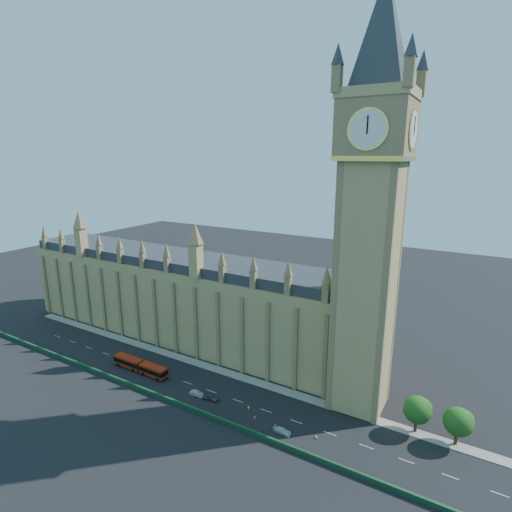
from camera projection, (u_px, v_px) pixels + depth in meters
The scene contains 15 objects.
ground at pixel (199, 387), 104.82m from camera, with size 400.00×400.00×0.00m, color black.
palace_westminster at pixel (179, 296), 132.03m from camera, with size 120.00×20.00×28.00m.
elizabeth_tower at pixel (373, 177), 84.64m from camera, with size 20.59×20.59×105.00m.
bridge_parapet at pixel (176, 403), 97.13m from camera, with size 160.00×0.60×1.20m, color #1E4C2D.
kerb_north at pixel (220, 370), 112.76m from camera, with size 160.00×3.00×0.16m, color gray.
tree_east_near at pixel (419, 409), 86.45m from camera, with size 6.00×6.00×8.50m.
tree_east_far at pixel (460, 421), 82.55m from camera, with size 6.00×6.00×8.50m.
red_bus at pixel (140, 366), 111.96m from camera, with size 18.59×3.07×3.16m.
car_grey at pixel (211, 397), 99.21m from camera, with size 1.68×4.17×1.42m, color #404248.
car_silver at pixel (197, 394), 100.76m from camera, with size 1.38×3.95×1.30m, color #9B9DA2.
car_white at pixel (282, 431), 87.20m from camera, with size 1.66×4.09×1.19m, color silver.
cone_a at pixel (249, 407), 95.87m from camera, with size 0.57×0.57×0.72m.
cone_b at pixel (248, 408), 95.41m from camera, with size 0.48×0.48×0.76m.
cone_c at pixel (316, 437), 85.70m from camera, with size 0.50×0.50×0.70m.
cone_d at pixel (255, 417), 92.11m from camera, with size 0.53×0.53×0.69m.
Camera 1 is at (59.71, -73.03, 59.15)m, focal length 28.00 mm.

